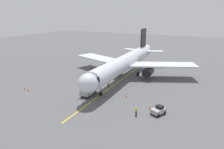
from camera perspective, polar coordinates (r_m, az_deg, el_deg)
The scene contains 12 objects.
ground_plane at distance 55.78m, azimuth 5.63°, elevation -0.60°, with size 220.00×220.00×0.00m, color #565659.
apron_lead_in_line at distance 49.62m, azimuth 0.76°, elevation -2.70°, with size 0.24×40.00×0.01m, color yellow.
airplane at distance 54.02m, azimuth 3.68°, elevation 3.28°, with size 34.79×40.29×11.50m.
ground_crew_marshaller at distance 35.08m, azimuth 6.57°, elevation -9.68°, with size 0.45×0.47×1.71m.
ground_crew_wing_walker at distance 60.77m, azimuth 8.79°, elevation 1.58°, with size 0.47×0.43×1.71m.
ground_crew_loader at distance 47.53m, azimuth -1.04°, elevation -2.45°, with size 0.41×0.27×1.71m.
box_truck_near_nose at distance 43.53m, azimuth -6.29°, elevation -3.66°, with size 2.48×4.80×2.62m.
tug_portside at distance 36.22m, azimuth 12.44°, elevation -9.43°, with size 2.36×2.72×1.50m.
safety_cone_nose_left at distance 37.86m, azimuth 10.17°, elevation -8.83°, with size 0.32×0.32×0.55m, color #F2590F.
safety_cone_nose_right at distance 48.96m, azimuth -21.71°, elevation -3.85°, with size 0.32×0.32×0.55m, color #F2590F.
safety_cone_wing_port at distance 42.09m, azimuth 3.79°, elevation -5.93°, with size 0.32×0.32×0.55m, color #F2590F.
safety_cone_wing_starboard at distance 49.89m, azimuth -22.60°, elevation -3.57°, with size 0.32×0.32×0.55m, color #F2590F.
Camera 1 is at (-18.82, 49.93, 16.27)m, focal length 33.83 mm.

